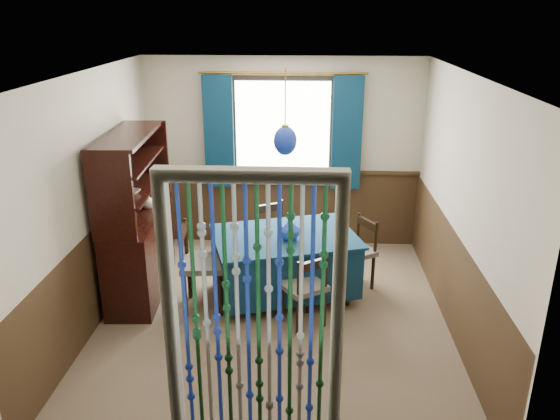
# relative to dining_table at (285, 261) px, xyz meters

# --- Properties ---
(floor) EXTENTS (4.00, 4.00, 0.00)m
(floor) POSITION_rel_dining_table_xyz_m (-0.10, -0.48, -0.43)
(floor) COLOR brown
(floor) RESTS_ON ground
(ceiling) EXTENTS (4.00, 4.00, 0.00)m
(ceiling) POSITION_rel_dining_table_xyz_m (-0.10, -0.48, 2.07)
(ceiling) COLOR silver
(ceiling) RESTS_ON ground
(wall_back) EXTENTS (3.60, 0.00, 3.60)m
(wall_back) POSITION_rel_dining_table_xyz_m (-0.10, 1.52, 0.82)
(wall_back) COLOR beige
(wall_back) RESTS_ON ground
(wall_front) EXTENTS (3.60, 0.00, 3.60)m
(wall_front) POSITION_rel_dining_table_xyz_m (-0.10, -2.48, 0.82)
(wall_front) COLOR beige
(wall_front) RESTS_ON ground
(wall_left) EXTENTS (0.00, 4.00, 4.00)m
(wall_left) POSITION_rel_dining_table_xyz_m (-1.90, -0.48, 0.82)
(wall_left) COLOR beige
(wall_left) RESTS_ON ground
(wall_right) EXTENTS (0.00, 4.00, 4.00)m
(wall_right) POSITION_rel_dining_table_xyz_m (1.70, -0.48, 0.82)
(wall_right) COLOR beige
(wall_right) RESTS_ON ground
(wainscot_back) EXTENTS (3.60, 0.00, 3.60)m
(wainscot_back) POSITION_rel_dining_table_xyz_m (-0.10, 1.50, 0.07)
(wainscot_back) COLOR #392615
(wainscot_back) RESTS_ON ground
(wainscot_front) EXTENTS (3.60, 0.00, 3.60)m
(wainscot_front) POSITION_rel_dining_table_xyz_m (-0.10, -2.47, 0.07)
(wainscot_front) COLOR #392615
(wainscot_front) RESTS_ON ground
(wainscot_left) EXTENTS (0.00, 4.00, 4.00)m
(wainscot_left) POSITION_rel_dining_table_xyz_m (-1.88, -0.48, 0.07)
(wainscot_left) COLOR #392615
(wainscot_left) RESTS_ON ground
(wainscot_right) EXTENTS (0.00, 4.00, 4.00)m
(wainscot_right) POSITION_rel_dining_table_xyz_m (1.69, -0.48, 0.07)
(wainscot_right) COLOR #392615
(wainscot_right) RESTS_ON ground
(window) EXTENTS (1.32, 0.12, 1.42)m
(window) POSITION_rel_dining_table_xyz_m (-0.10, 1.47, 1.12)
(window) COLOR black
(window) RESTS_ON wall_back
(doorway) EXTENTS (1.16, 0.12, 2.18)m
(doorway) POSITION_rel_dining_table_xyz_m (-0.10, -2.42, 0.62)
(doorway) COLOR silver
(doorway) RESTS_ON ground
(dining_table) EXTENTS (1.77, 1.45, 0.73)m
(dining_table) POSITION_rel_dining_table_xyz_m (0.00, 0.00, 0.00)
(dining_table) COLOR #0C2B42
(dining_table) RESTS_ON floor
(chair_near) EXTENTS (0.54, 0.54, 0.80)m
(chair_near) POSITION_rel_dining_table_xyz_m (0.23, -0.61, 0.00)
(chair_near) COLOR black
(chair_near) RESTS_ON floor
(chair_far) EXTENTS (0.56, 0.55, 0.85)m
(chair_far) POSITION_rel_dining_table_xyz_m (-0.17, 0.62, 0.03)
(chair_far) COLOR black
(chair_far) RESTS_ON floor
(chair_left) EXTENTS (0.49, 0.51, 0.95)m
(chair_left) POSITION_rel_dining_table_xyz_m (-0.88, -0.29, 0.08)
(chair_left) COLOR black
(chair_left) RESTS_ON floor
(chair_right) EXTENTS (0.55, 0.55, 0.83)m
(chair_right) POSITION_rel_dining_table_xyz_m (0.81, 0.27, 0.01)
(chair_right) COLOR black
(chair_right) RESTS_ON floor
(sideboard) EXTENTS (0.57, 1.43, 1.84)m
(sideboard) POSITION_rel_dining_table_xyz_m (-1.63, 0.00, 0.20)
(sideboard) COLOR black
(sideboard) RESTS_ON floor
(pendant_lamp) EXTENTS (0.24, 0.24, 0.87)m
(pendant_lamp) POSITION_rel_dining_table_xyz_m (0.00, -0.00, 1.36)
(pendant_lamp) COLOR olive
(pendant_lamp) RESTS_ON ceiling
(vase_table) EXTENTS (0.27, 0.27, 0.21)m
(vase_table) POSITION_rel_dining_table_xyz_m (0.05, -0.10, 0.41)
(vase_table) COLOR navy
(vase_table) RESTS_ON dining_table
(bowl_shelf) EXTENTS (0.24, 0.24, 0.05)m
(bowl_shelf) POSITION_rel_dining_table_xyz_m (-1.57, -0.23, 0.85)
(bowl_shelf) COLOR beige
(bowl_shelf) RESTS_ON sideboard
(vase_sideboard) EXTENTS (0.21, 0.21, 0.19)m
(vase_sideboard) POSITION_rel_dining_table_xyz_m (-1.57, 0.29, 0.58)
(vase_sideboard) COLOR beige
(vase_sideboard) RESTS_ON sideboard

